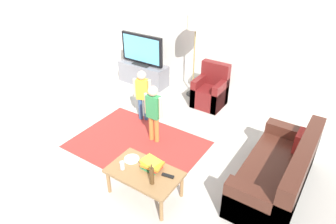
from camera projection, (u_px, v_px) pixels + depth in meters
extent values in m
plane|color=#B2ADA3|center=(148.00, 162.00, 4.92)|extent=(7.80, 7.80, 0.00)
cube|color=silver|center=(231.00, 34.00, 6.35)|extent=(6.00, 0.12, 2.70)
cube|color=silver|center=(15.00, 47.00, 5.63)|extent=(0.12, 6.00, 2.70)
cube|color=#9E2D28|center=(137.00, 144.00, 5.32)|extent=(2.20, 1.60, 0.01)
cube|color=slate|center=(144.00, 74.00, 7.29)|extent=(1.20, 0.44, 0.50)
cube|color=black|center=(143.00, 80.00, 7.33)|extent=(1.10, 0.32, 0.03)
cube|color=black|center=(143.00, 64.00, 7.13)|extent=(0.44, 0.28, 0.03)
cube|color=black|center=(142.00, 49.00, 6.95)|extent=(1.10, 0.07, 0.68)
cube|color=#59B2D8|center=(141.00, 49.00, 6.92)|extent=(1.00, 0.01, 0.58)
cube|color=#472319|center=(273.00, 177.00, 4.34)|extent=(0.80, 1.80, 0.42)
cube|color=#472319|center=(298.00, 173.00, 4.08)|extent=(0.20, 1.80, 0.86)
cube|color=#472319|center=(255.00, 209.00, 3.72)|extent=(0.80, 0.20, 0.60)
cube|color=#472319|center=(289.00, 143.00, 4.86)|extent=(0.80, 0.20, 0.60)
cube|color=#B22823|center=(299.00, 141.00, 4.48)|extent=(0.10, 0.32, 0.32)
cube|color=maroon|center=(209.00, 97.00, 6.39)|extent=(0.60, 0.60, 0.42)
cube|color=maroon|center=(215.00, 82.00, 6.42)|extent=(0.60, 0.16, 0.90)
cube|color=maroon|center=(199.00, 90.00, 6.45)|extent=(0.12, 0.60, 0.60)
cube|color=maroon|center=(220.00, 96.00, 6.23)|extent=(0.12, 0.60, 0.60)
cylinder|color=#262626|center=(192.00, 94.00, 6.92)|extent=(0.28, 0.28, 0.02)
cylinder|color=#99844C|center=(194.00, 63.00, 6.53)|extent=(0.03, 0.03, 1.50)
cylinder|color=silver|center=(196.00, 22.00, 6.07)|extent=(0.36, 0.36, 0.28)
cylinder|color=#33598C|center=(140.00, 109.00, 5.92)|extent=(0.08, 0.08, 0.46)
cylinder|color=#33598C|center=(146.00, 109.00, 5.90)|extent=(0.08, 0.08, 0.46)
cube|color=gold|center=(142.00, 89.00, 5.68)|extent=(0.25, 0.19, 0.40)
sphere|color=beige|center=(142.00, 75.00, 5.54)|extent=(0.17, 0.17, 0.17)
cylinder|color=beige|center=(135.00, 88.00, 5.70)|extent=(0.06, 0.06, 0.36)
cylinder|color=beige|center=(150.00, 89.00, 5.65)|extent=(0.06, 0.06, 0.36)
cylinder|color=orange|center=(151.00, 128.00, 5.34)|extent=(0.08, 0.08, 0.48)
cylinder|color=orange|center=(157.00, 130.00, 5.28)|extent=(0.08, 0.08, 0.48)
cube|color=#338C4C|center=(153.00, 107.00, 5.08)|extent=(0.23, 0.13, 0.41)
sphere|color=beige|center=(153.00, 91.00, 4.92)|extent=(0.17, 0.17, 0.17)
cylinder|color=beige|center=(146.00, 103.00, 5.13)|extent=(0.06, 0.06, 0.37)
cylinder|color=beige|center=(161.00, 108.00, 5.00)|extent=(0.06, 0.06, 0.37)
cube|color=olive|center=(144.00, 173.00, 4.14)|extent=(1.00, 0.60, 0.04)
cylinder|color=olive|center=(109.00, 182.00, 4.28)|extent=(0.05, 0.05, 0.38)
cylinder|color=olive|center=(161.00, 210.00, 3.86)|extent=(0.05, 0.05, 0.38)
cylinder|color=olive|center=(131.00, 162.00, 4.64)|extent=(0.05, 0.05, 0.38)
cylinder|color=olive|center=(182.00, 186.00, 4.21)|extent=(0.05, 0.05, 0.38)
cube|color=#388C4C|center=(152.00, 167.00, 4.19)|extent=(0.24, 0.21, 0.03)
cube|color=red|center=(152.00, 166.00, 4.16)|extent=(0.28, 0.19, 0.03)
cube|color=orange|center=(152.00, 164.00, 4.14)|extent=(0.30, 0.25, 0.03)
cube|color=yellow|center=(151.00, 162.00, 4.13)|extent=(0.27, 0.23, 0.04)
cylinder|color=#4C3319|center=(152.00, 176.00, 3.87)|extent=(0.06, 0.06, 0.25)
cylinder|color=#4C3319|center=(151.00, 167.00, 3.79)|extent=(0.02, 0.02, 0.06)
cube|color=black|center=(168.00, 176.00, 4.04)|extent=(0.18, 0.08, 0.02)
cylinder|color=silver|center=(122.00, 165.00, 4.14)|extent=(0.07, 0.07, 0.12)
cylinder|color=white|center=(132.00, 159.00, 4.33)|extent=(0.22, 0.22, 0.02)
cube|color=silver|center=(133.00, 159.00, 4.32)|extent=(0.12, 0.11, 0.01)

